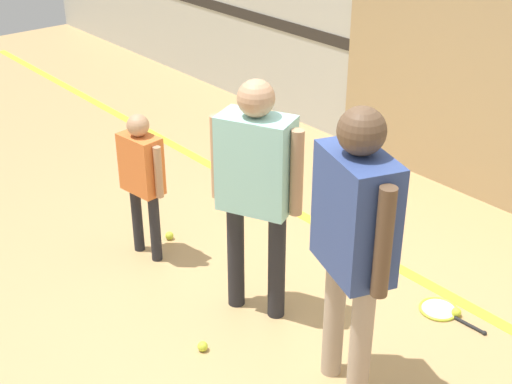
% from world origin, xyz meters
% --- Properties ---
extents(ground_plane, '(16.00, 16.00, 0.00)m').
position_xyz_m(ground_plane, '(0.00, 0.00, 0.00)').
color(ground_plane, tan).
extents(wall_panel, '(2.77, 0.05, 2.06)m').
position_xyz_m(wall_panel, '(-0.26, 2.46, 1.03)').
color(wall_panel, tan).
rests_on(wall_panel, ground_plane).
extents(floor_stripe, '(14.40, 0.10, 0.01)m').
position_xyz_m(floor_stripe, '(0.00, 1.04, 0.00)').
color(floor_stripe, yellow).
rests_on(floor_stripe, ground_plane).
extents(person_instructor, '(0.58, 0.43, 1.65)m').
position_xyz_m(person_instructor, '(-0.06, -0.10, 1.02)').
color(person_instructor, '#232328').
rests_on(person_instructor, ground_plane).
extents(person_student_left, '(0.44, 0.22, 1.16)m').
position_xyz_m(person_student_left, '(-1.13, -0.29, 0.72)').
color(person_student_left, '#232328').
rests_on(person_student_left, ground_plane).
extents(person_student_right, '(0.64, 0.43, 1.78)m').
position_xyz_m(person_student_right, '(0.87, -0.21, 1.10)').
color(person_student_right, tan).
rests_on(person_student_right, ground_plane).
extents(racket_spare_on_floor, '(0.51, 0.28, 0.03)m').
position_xyz_m(racket_spare_on_floor, '(0.79, 0.85, 0.01)').
color(racket_spare_on_floor, '#C6D838').
rests_on(racket_spare_on_floor, ground_plane).
extents(tennis_ball_near_instructor, '(0.07, 0.07, 0.07)m').
position_xyz_m(tennis_ball_near_instructor, '(0.06, -0.64, 0.03)').
color(tennis_ball_near_instructor, '#CCE038').
rests_on(tennis_ball_near_instructor, ground_plane).
extents(tennis_ball_by_spare_racket, '(0.07, 0.07, 0.07)m').
position_xyz_m(tennis_ball_by_spare_racket, '(0.88, 0.88, 0.03)').
color(tennis_ball_by_spare_racket, '#CCE038').
rests_on(tennis_ball_by_spare_racket, ground_plane).
extents(tennis_ball_stray_left, '(0.07, 0.07, 0.07)m').
position_xyz_m(tennis_ball_stray_left, '(-0.96, 0.85, 0.03)').
color(tennis_ball_stray_left, '#CCE038').
rests_on(tennis_ball_stray_left, ground_plane).
extents(tennis_ball_stray_right, '(0.07, 0.07, 0.07)m').
position_xyz_m(tennis_ball_stray_right, '(-1.21, -0.04, 0.03)').
color(tennis_ball_stray_right, '#CCE038').
rests_on(tennis_ball_stray_right, ground_plane).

